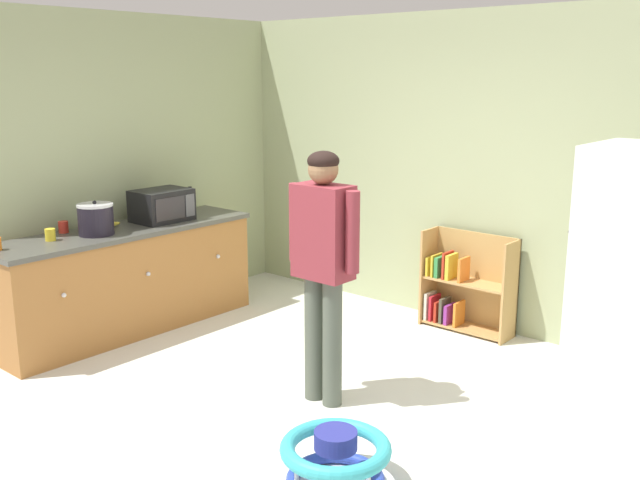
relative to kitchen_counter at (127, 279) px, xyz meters
The scene contains 14 objects.
ground_plane 2.26m from the kitchen_counter, ahead, with size 12.00×12.00×0.00m, color silver.
back_wall 3.17m from the kitchen_counter, 43.71° to the left, with size 5.20×0.06×2.70m, color #A4B083.
left_side_wall 1.15m from the kitchen_counter, 126.63° to the left, with size 0.06×2.99×2.70m, color #A0AC80.
kitchen_counter is the anchor object (origin of this frame).
bookshelf 2.91m from the kitchen_counter, 41.31° to the left, with size 0.80×0.28×0.85m.
standing_person 2.26m from the kitchen_counter, ahead, with size 0.57×0.22×1.70m.
baby_walker 3.00m from the kitchen_counter, 13.69° to the right, with size 0.60×0.60×0.32m.
microwave 0.72m from the kitchen_counter, 90.83° to the left, with size 0.37×0.48×0.28m.
crock_pot 0.64m from the kitchen_counter, 81.67° to the right, with size 0.29×0.29×0.28m.
banana_bunch 0.49m from the kitchen_counter, 159.97° to the right, with size 0.12×0.16×0.04m.
clear_bottle 1.00m from the kitchen_counter, 98.25° to the left, with size 0.07×0.07×0.25m.
red_cup 0.69m from the kitchen_counter, 118.86° to the right, with size 0.08×0.08×0.10m, color red.
green_cup 0.58m from the kitchen_counter, 134.65° to the right, with size 0.08×0.08×0.10m, color green.
yellow_cup 0.81m from the kitchen_counter, 94.27° to the right, with size 0.08×0.08×0.10m, color yellow.
Camera 1 is at (2.91, -3.18, 2.18)m, focal length 40.25 mm.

